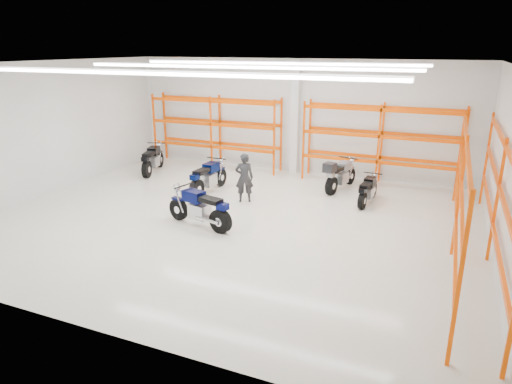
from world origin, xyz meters
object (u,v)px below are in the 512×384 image
at_px(motorcycle_back_c, 339,175).
at_px(standing_man, 244,178).
at_px(motorcycle_back_d, 367,191).
at_px(motorcycle_main, 201,209).
at_px(structural_column, 295,118).
at_px(motorcycle_back_a, 152,160).
at_px(motorcycle_back_b, 207,178).

xyz_separation_m(motorcycle_back_c, standing_man, (-2.60, -2.42, 0.26)).
bearing_deg(motorcycle_back_d, motorcycle_main, -135.67).
relative_size(motorcycle_back_c, structural_column, 0.51).
height_order(motorcycle_back_a, structural_column, structural_column).
xyz_separation_m(motorcycle_main, motorcycle_back_b, (-1.39, 2.88, -0.01)).
relative_size(motorcycle_back_a, motorcycle_back_c, 0.99).
bearing_deg(standing_man, motorcycle_main, 60.50).
height_order(motorcycle_main, motorcycle_back_a, motorcycle_main).
distance_m(motorcycle_back_a, standing_man, 5.26).
bearing_deg(motorcycle_main, motorcycle_back_c, 60.54).
bearing_deg(motorcycle_back_a, motorcycle_back_d, -2.84).
relative_size(motorcycle_back_a, motorcycle_back_b, 0.98).
distance_m(motorcycle_main, motorcycle_back_b, 3.20).
height_order(motorcycle_back_a, motorcycle_back_b, motorcycle_back_a).
height_order(motorcycle_back_a, standing_man, standing_man).
xyz_separation_m(motorcycle_back_c, structural_column, (-2.26, 1.73, 1.69)).
distance_m(motorcycle_back_c, structural_column, 3.31).
bearing_deg(standing_man, motorcycle_back_c, -162.18).
height_order(motorcycle_main, motorcycle_back_b, motorcycle_main).
height_order(motorcycle_back_b, structural_column, structural_column).
relative_size(motorcycle_back_b, motorcycle_back_c, 1.01).
distance_m(motorcycle_back_c, standing_man, 3.56).
bearing_deg(standing_man, motorcycle_back_b, -37.70).
xyz_separation_m(motorcycle_back_d, standing_man, (-3.80, -1.37, 0.39)).
height_order(motorcycle_main, motorcycle_back_d, motorcycle_main).
bearing_deg(motorcycle_back_b, structural_column, 63.01).
xyz_separation_m(standing_man, structural_column, (0.34, 4.15, 1.42)).
xyz_separation_m(motorcycle_main, motorcycle_back_a, (-4.73, 4.33, -0.01)).
xyz_separation_m(motorcycle_back_b, motorcycle_back_c, (4.19, 2.06, 0.03)).
bearing_deg(motorcycle_main, motorcycle_back_d, 44.33).
bearing_deg(structural_column, motorcycle_back_c, -37.44).
distance_m(motorcycle_main, motorcycle_back_a, 6.42).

